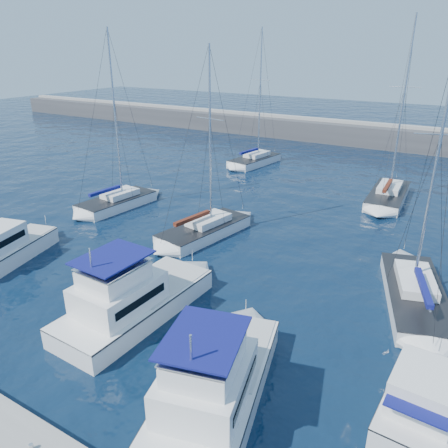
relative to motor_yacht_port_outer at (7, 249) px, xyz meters
The scene contains 12 objects.
ground 15.56m from the motor_yacht_port_outer, ahead, with size 220.00×220.00×0.00m, color black.
breakwater 55.52m from the motor_yacht_port_outer, 73.81° to the left, with size 160.00×6.00×4.45m.
dock_cleat_centre 18.26m from the motor_yacht_port_outer, 32.02° to the right, with size 0.16×0.16×0.25m, color silver.
motor_yacht_port_outer is the anchor object (origin of this frame).
motor_yacht_port_inner 12.39m from the motor_yacht_port_outer, ahead, with size 4.14×9.83×4.69m.
motor_yacht_stbd_inner 20.18m from the motor_yacht_port_outer, 11.61° to the right, with size 6.01×10.20×4.69m.
motor_yacht_stbd_outer 27.42m from the motor_yacht_port_outer, ahead, with size 3.08×6.07×3.20m.
sailboat_mid_a 12.38m from the motor_yacht_port_outer, 96.12° to the left, with size 3.86×7.85×16.11m.
sailboat_mid_b 14.51m from the motor_yacht_port_outer, 48.86° to the left, with size 4.44×8.62×14.80m.
sailboat_mid_d 27.30m from the motor_yacht_port_outer, 19.43° to the left, with size 5.76×9.89×15.89m.
sailboat_back_a 33.60m from the motor_yacht_port_outer, 85.77° to the left, with size 4.21×8.20×16.69m.
sailboat_back_b 34.30m from the motor_yacht_port_outer, 53.57° to the left, with size 3.67×9.43×17.31m.
Camera 1 is at (12.02, -17.37, 14.29)m, focal length 35.00 mm.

